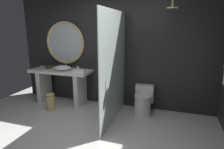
% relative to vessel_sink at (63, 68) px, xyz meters
% --- Properties ---
extents(ground_plane, '(5.76, 5.76, 0.00)m').
position_rel_vessel_sink_xyz_m(ground_plane, '(1.15, -1.51, -0.90)').
color(ground_plane, silver).
extents(back_wall_panel, '(4.80, 0.10, 2.60)m').
position_rel_vessel_sink_xyz_m(back_wall_panel, '(1.15, 0.39, 0.40)').
color(back_wall_panel, '#232326').
rests_on(back_wall_panel, ground_plane).
extents(vanity_counter, '(1.50, 0.57, 0.84)m').
position_rel_vessel_sink_xyz_m(vanity_counter, '(-0.08, 0.03, -0.34)').
color(vanity_counter, silver).
rests_on(vanity_counter, ground_plane).
extents(vessel_sink, '(0.42, 0.34, 0.23)m').
position_rel_vessel_sink_xyz_m(vessel_sink, '(0.00, 0.00, 0.00)').
color(vessel_sink, white).
rests_on(vessel_sink, vanity_counter).
extents(tumbler_cup, '(0.07, 0.07, 0.11)m').
position_rel_vessel_sink_xyz_m(tumbler_cup, '(0.38, 0.03, -0.00)').
color(tumbler_cup, silver).
rests_on(tumbler_cup, vanity_counter).
extents(tissue_box, '(0.12, 0.14, 0.07)m').
position_rel_vessel_sink_xyz_m(tissue_box, '(-0.43, 0.07, -0.02)').
color(tissue_box, '#3D3323').
rests_on(tissue_box, vanity_counter).
extents(round_wall_mirror, '(1.04, 0.05, 1.04)m').
position_rel_vessel_sink_xyz_m(round_wall_mirror, '(-0.08, 0.30, 0.56)').
color(round_wall_mirror, tan).
extents(shower_glass_panel, '(0.02, 1.56, 2.15)m').
position_rel_vessel_sink_xyz_m(shower_glass_panel, '(1.41, -0.44, 0.18)').
color(shower_glass_panel, silver).
rests_on(shower_glass_panel, ground_plane).
extents(rain_shower_head, '(0.20, 0.20, 0.33)m').
position_rel_vessel_sink_xyz_m(rain_shower_head, '(2.40, 0.00, 1.31)').
color(rain_shower_head, tan).
extents(toilet, '(0.40, 0.54, 0.60)m').
position_rel_vessel_sink_xyz_m(toilet, '(1.93, 0.05, -0.61)').
color(toilet, white).
rests_on(toilet, ground_plane).
extents(waste_bin, '(0.19, 0.19, 0.39)m').
position_rel_vessel_sink_xyz_m(waste_bin, '(-0.09, -0.43, -0.70)').
color(waste_bin, tan).
rests_on(waste_bin, ground_plane).
extents(folded_hand_towel, '(0.27, 0.21, 0.08)m').
position_rel_vessel_sink_xyz_m(folded_hand_towel, '(0.51, -0.16, -0.02)').
color(folded_hand_towel, silver).
rests_on(folded_hand_towel, vanity_counter).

